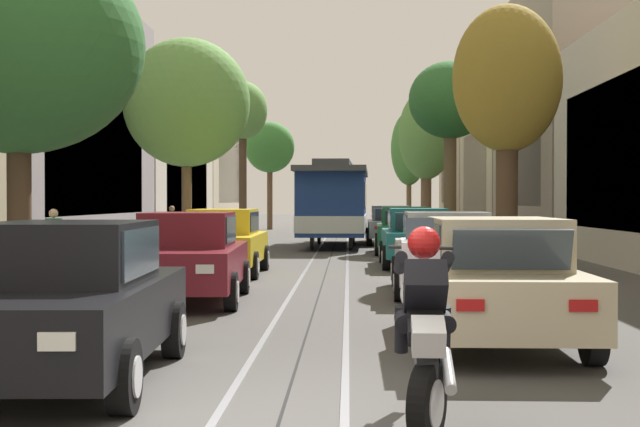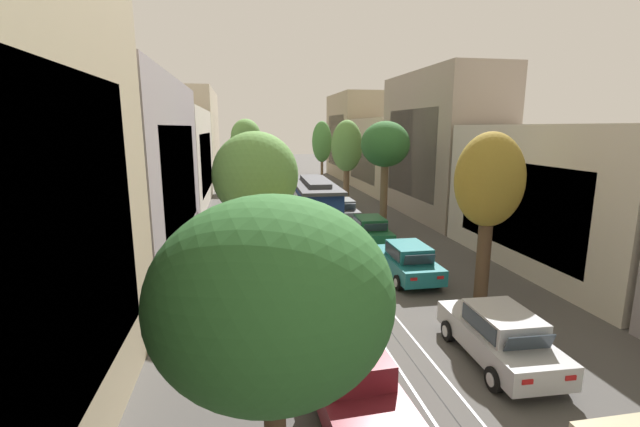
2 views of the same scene
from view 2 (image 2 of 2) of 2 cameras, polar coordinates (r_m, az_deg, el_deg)
ground_plane at (r=26.95m, az=-0.13°, el=-2.73°), size 160.00×160.00×0.00m
trolley_track_rails at (r=31.12m, az=-1.55°, el=-0.79°), size 1.14×71.46×0.01m
building_facade_left at (r=31.32m, az=-20.44°, el=7.36°), size 5.72×63.16×10.86m
building_facade_right at (r=36.47m, az=13.47°, el=7.86°), size 5.69×63.16×10.80m
parked_car_maroon_second_left at (r=10.73m, az=4.31°, el=-21.27°), size 2.13×4.42×1.58m
parked_car_yellow_mid_left at (r=15.73m, az=-1.74°, el=-10.19°), size 2.01×4.36×1.58m
parked_car_silver_second_right at (r=13.60m, az=22.79°, el=-14.73°), size 2.10×4.40×1.58m
parked_car_teal_mid_right at (r=19.39m, az=11.55°, el=-6.19°), size 2.02×4.37×1.58m
parked_car_green_fourth_right at (r=24.70m, az=6.59°, el=-2.21°), size 2.09×4.40×1.58m
parked_car_grey_fifth_right at (r=30.55m, az=2.91°, el=0.49°), size 2.02×4.37×1.58m
street_tree_kerb_left_near at (r=6.52m, az=-6.37°, el=-11.71°), size 3.67×3.22×5.66m
street_tree_kerb_left_second at (r=18.44m, az=-8.57°, el=5.02°), size 3.64×3.05×6.43m
street_tree_kerb_left_mid at (r=33.22m, az=-9.82°, el=9.80°), size 2.24×2.43×7.20m
street_tree_kerb_left_fourth at (r=47.15m, az=-10.02°, el=9.31°), size 3.03×2.42×6.60m
street_tree_kerb_right_second at (r=17.00m, az=21.58°, el=3.76°), size 2.59×2.20×6.45m
street_tree_kerb_right_mid at (r=27.69m, az=8.67°, el=8.86°), size 3.09×2.98×6.97m
street_tree_kerb_right_fourth at (r=37.42m, az=3.58°, el=8.81°), size 2.70×2.57×7.19m
street_tree_kerb_right_far at (r=48.46m, az=0.26°, el=9.46°), size 2.22×1.89×7.24m
cable_car_trolley at (r=28.18m, az=-0.72°, el=1.36°), size 2.82×9.17×3.28m
pedestrian_on_right_pavement at (r=15.62m, az=-17.14°, el=-10.50°), size 0.55×0.38×1.59m
pedestrian_crossing_far at (r=27.37m, az=-13.38°, el=-0.90°), size 0.55×0.41×1.59m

